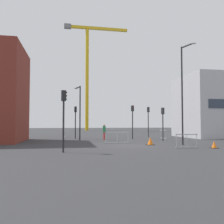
{
  "coord_description": "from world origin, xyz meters",
  "views": [
    {
      "loc": [
        -5.04,
        -20.2,
        1.9
      ],
      "look_at": [
        0.0,
        7.48,
        3.2
      ],
      "focal_mm": 39.09,
      "sensor_mm": 36.0,
      "label": 1
    }
  ],
  "objects_px": {
    "traffic_light_island": "(133,116)",
    "traffic_light_median": "(75,117)",
    "streetlamp_short": "(79,108)",
    "traffic_light_corner": "(148,117)",
    "construction_crane": "(88,63)",
    "traffic_light_far": "(163,118)",
    "traffic_light_near": "(64,111)",
    "traffic_cone_orange": "(150,141)",
    "traffic_cone_by_barrier": "(214,145)",
    "pedestrian_walking": "(104,131)",
    "streetlamp_tall": "(183,88)"
  },
  "relations": [
    {
      "from": "traffic_light_island",
      "to": "traffic_light_median",
      "type": "xyz_separation_m",
      "value": [
        -6.79,
        1.73,
        -0.06
      ]
    },
    {
      "from": "streetlamp_short",
      "to": "traffic_light_corner",
      "type": "bearing_deg",
      "value": 24.67
    },
    {
      "from": "construction_crane",
      "to": "traffic_light_far",
      "type": "relative_size",
      "value": 7.87
    },
    {
      "from": "traffic_light_near",
      "to": "traffic_cone_orange",
      "type": "distance_m",
      "value": 8.87
    },
    {
      "from": "traffic_light_median",
      "to": "traffic_cone_by_barrier",
      "type": "height_order",
      "value": "traffic_light_median"
    },
    {
      "from": "traffic_light_far",
      "to": "pedestrian_walking",
      "type": "bearing_deg",
      "value": 155.0
    },
    {
      "from": "construction_crane",
      "to": "streetlamp_short",
      "type": "xyz_separation_m",
      "value": [
        -4.07,
        -37.59,
        -14.52
      ]
    },
    {
      "from": "traffic_light_far",
      "to": "traffic_light_corner",
      "type": "distance_m",
      "value": 6.51
    },
    {
      "from": "traffic_cone_by_barrier",
      "to": "traffic_light_island",
      "type": "bearing_deg",
      "value": 105.86
    },
    {
      "from": "streetlamp_tall",
      "to": "traffic_light_near",
      "type": "relative_size",
      "value": 2.15
    },
    {
      "from": "streetlamp_tall",
      "to": "streetlamp_short",
      "type": "bearing_deg",
      "value": 140.35
    },
    {
      "from": "traffic_light_median",
      "to": "traffic_cone_by_barrier",
      "type": "distance_m",
      "value": 16.85
    },
    {
      "from": "traffic_light_near",
      "to": "traffic_cone_by_barrier",
      "type": "bearing_deg",
      "value": 3.53
    },
    {
      "from": "streetlamp_short",
      "to": "traffic_cone_by_barrier",
      "type": "xyz_separation_m",
      "value": [
        9.74,
        -10.2,
        -3.35
      ]
    },
    {
      "from": "traffic_light_island",
      "to": "traffic_light_far",
      "type": "relative_size",
      "value": 1.13
    },
    {
      "from": "traffic_cone_by_barrier",
      "to": "traffic_light_near",
      "type": "bearing_deg",
      "value": -176.47
    },
    {
      "from": "traffic_light_far",
      "to": "streetlamp_tall",
      "type": "bearing_deg",
      "value": -91.61
    },
    {
      "from": "construction_crane",
      "to": "pedestrian_walking",
      "type": "height_order",
      "value": "construction_crane"
    },
    {
      "from": "traffic_light_island",
      "to": "traffic_cone_orange",
      "type": "bearing_deg",
      "value": -94.08
    },
    {
      "from": "traffic_light_island",
      "to": "traffic_light_near",
      "type": "relative_size",
      "value": 1.0
    },
    {
      "from": "construction_crane",
      "to": "pedestrian_walking",
      "type": "bearing_deg",
      "value": -91.82
    },
    {
      "from": "traffic_light_far",
      "to": "traffic_cone_orange",
      "type": "height_order",
      "value": "traffic_light_far"
    },
    {
      "from": "traffic_light_island",
      "to": "traffic_light_corner",
      "type": "xyz_separation_m",
      "value": [
        3.01,
        2.99,
        0.03
      ]
    },
    {
      "from": "traffic_light_near",
      "to": "traffic_cone_orange",
      "type": "bearing_deg",
      "value": 29.78
    },
    {
      "from": "streetlamp_short",
      "to": "traffic_light_far",
      "type": "height_order",
      "value": "streetlamp_short"
    },
    {
      "from": "construction_crane",
      "to": "traffic_cone_orange",
      "type": "bearing_deg",
      "value": -87.64
    },
    {
      "from": "traffic_cone_orange",
      "to": "traffic_light_median",
      "type": "bearing_deg",
      "value": 122.54
    },
    {
      "from": "pedestrian_walking",
      "to": "traffic_cone_orange",
      "type": "relative_size",
      "value": 2.64
    },
    {
      "from": "traffic_light_far",
      "to": "construction_crane",
      "type": "bearing_deg",
      "value": 96.96
    },
    {
      "from": "streetlamp_tall",
      "to": "traffic_light_corner",
      "type": "xyz_separation_m",
      "value": [
        0.7,
        11.62,
        -2.3
      ]
    },
    {
      "from": "construction_crane",
      "to": "traffic_light_island",
      "type": "bearing_deg",
      "value": -86.22
    },
    {
      "from": "streetlamp_short",
      "to": "streetlamp_tall",
      "type": "bearing_deg",
      "value": -39.65
    },
    {
      "from": "traffic_light_median",
      "to": "streetlamp_tall",
      "type": "bearing_deg",
      "value": -48.7
    },
    {
      "from": "streetlamp_short",
      "to": "traffic_cone_orange",
      "type": "bearing_deg",
      "value": -48.5
    },
    {
      "from": "traffic_light_corner",
      "to": "pedestrian_walking",
      "type": "bearing_deg",
      "value": -150.85
    },
    {
      "from": "streetlamp_short",
      "to": "traffic_light_island",
      "type": "height_order",
      "value": "streetlamp_short"
    },
    {
      "from": "streetlamp_short",
      "to": "traffic_cone_orange",
      "type": "distance_m",
      "value": 9.47
    },
    {
      "from": "traffic_light_corner",
      "to": "traffic_light_median",
      "type": "relative_size",
      "value": 1.04
    },
    {
      "from": "traffic_light_corner",
      "to": "streetlamp_tall",
      "type": "bearing_deg",
      "value": -93.43
    },
    {
      "from": "traffic_light_island",
      "to": "traffic_light_corner",
      "type": "relative_size",
      "value": 0.99
    },
    {
      "from": "traffic_light_median",
      "to": "construction_crane",
      "type": "bearing_deg",
      "value": 82.74
    },
    {
      "from": "streetlamp_short",
      "to": "traffic_cone_by_barrier",
      "type": "relative_size",
      "value": 11.18
    },
    {
      "from": "traffic_cone_orange",
      "to": "construction_crane",
      "type": "bearing_deg",
      "value": 92.36
    },
    {
      "from": "streetlamp_short",
      "to": "construction_crane",
      "type": "bearing_deg",
      "value": 83.83
    },
    {
      "from": "traffic_light_island",
      "to": "streetlamp_tall",
      "type": "bearing_deg",
      "value": -75.0
    },
    {
      "from": "streetlamp_short",
      "to": "traffic_cone_by_barrier",
      "type": "height_order",
      "value": "streetlamp_short"
    },
    {
      "from": "streetlamp_tall",
      "to": "traffic_light_far",
      "type": "bearing_deg",
      "value": 88.39
    },
    {
      "from": "traffic_light_island",
      "to": "traffic_light_far",
      "type": "bearing_deg",
      "value": -54.82
    },
    {
      "from": "streetlamp_short",
      "to": "traffic_cone_by_barrier",
      "type": "bearing_deg",
      "value": -46.32
    },
    {
      "from": "pedestrian_walking",
      "to": "traffic_cone_orange",
      "type": "height_order",
      "value": "pedestrian_walking"
    }
  ]
}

